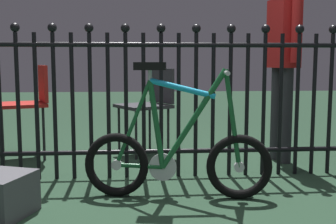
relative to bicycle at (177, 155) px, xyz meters
name	(u,v)px	position (x,y,z in m)	size (l,w,h in m)	color
ground_plane	(162,202)	(-0.10, -0.09, -0.28)	(20.00, 20.00, 0.00)	#203927
iron_fence	(148,97)	(-0.17, 0.51, 0.33)	(4.75, 0.07, 1.20)	black
bicycle	(177,155)	(0.00, 0.00, 0.00)	(1.21, 0.40, 0.88)	black
chair_charcoal	(150,101)	(-0.12, 1.38, 0.23)	(0.58, 0.58, 0.82)	black
chair_red	(29,99)	(-1.23, 1.26, 0.26)	(0.55, 0.55, 0.85)	black
person_visitor	(283,49)	(1.02, 0.96, 0.70)	(0.23, 0.47, 1.65)	#2D2D33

